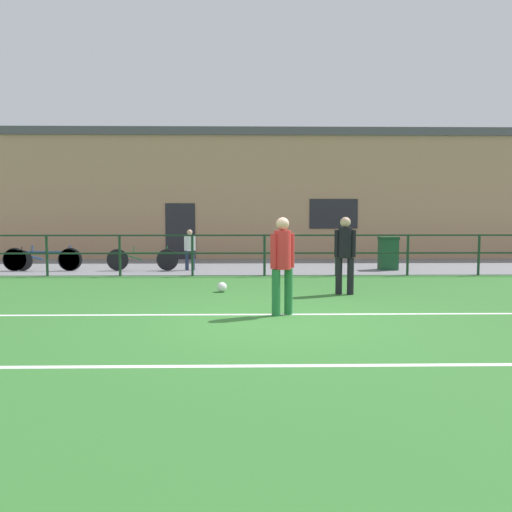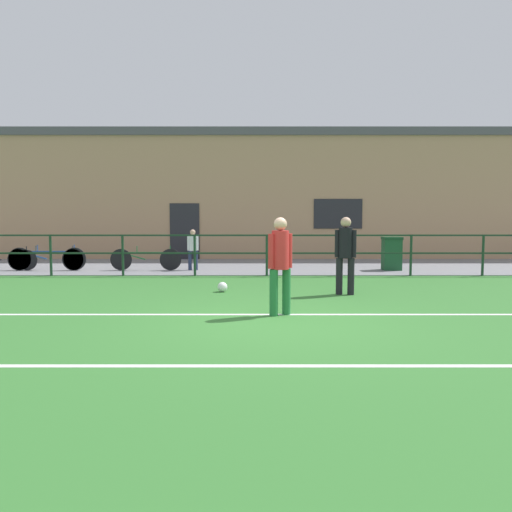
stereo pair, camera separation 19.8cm
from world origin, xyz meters
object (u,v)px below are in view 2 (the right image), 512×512
object	(u,v)px
soccer_ball_match	(222,287)
bicycle_parked_0	(47,258)
bicycle_parked_2	(1,260)
player_goalkeeper	(345,251)
bicycle_parked_1	(145,259)
spectator_child	(192,247)
player_striker	(280,260)
bicycle_parked_3	(45,259)
trash_bin_0	(391,253)

from	to	relation	value
soccer_ball_match	bicycle_parked_0	world-z (taller)	bicycle_parked_0
bicycle_parked_0	bicycle_parked_2	xyz separation A→B (m)	(-1.37, -0.00, -0.03)
player_goalkeeper	bicycle_parked_1	xyz separation A→B (m)	(-5.23, 4.49, -0.58)
soccer_ball_match	spectator_child	distance (m)	4.41
spectator_child	soccer_ball_match	bearing A→B (deg)	97.05
player_goalkeeper	player_striker	distance (m)	2.68
player_goalkeeper	bicycle_parked_2	size ratio (longest dim) A/B	0.78
soccer_ball_match	player_striker	bearing A→B (deg)	-65.96
player_goalkeeper	spectator_child	world-z (taller)	player_goalkeeper
player_goalkeeper	bicycle_parked_0	world-z (taller)	player_goalkeeper
bicycle_parked_1	bicycle_parked_3	world-z (taller)	bicycle_parked_3
soccer_ball_match	trash_bin_0	world-z (taller)	trash_bin_0
bicycle_parked_0	trash_bin_0	xyz separation A→B (m)	(10.40, 0.10, 0.15)
player_goalkeeper	spectator_child	distance (m)	5.97
spectator_child	bicycle_parked_0	world-z (taller)	spectator_child
player_goalkeeper	soccer_ball_match	bearing A→B (deg)	-175.78
spectator_child	trash_bin_0	bearing A→B (deg)	171.65
player_striker	spectator_child	size ratio (longest dim) A/B	1.36
soccer_ball_match	player_goalkeeper	bearing A→B (deg)	-7.98
player_striker	trash_bin_0	bearing A→B (deg)	-145.98
bicycle_parked_0	spectator_child	bearing A→B (deg)	1.21
bicycle_parked_2	bicycle_parked_3	world-z (taller)	bicycle_parked_3
player_goalkeeper	player_striker	xyz separation A→B (m)	(-1.49, -2.22, 0.01)
soccer_ball_match	bicycle_parked_2	bearing A→B (deg)	149.21
spectator_child	bicycle_parked_0	size ratio (longest dim) A/B	0.53
player_striker	bicycle_parked_2	bearing A→B (deg)	-67.23
bicycle_parked_0	bicycle_parked_2	size ratio (longest dim) A/B	1.10
bicycle_parked_2	player_striker	bearing A→B (deg)	-39.75
soccer_ball_match	bicycle_parked_2	size ratio (longest dim) A/B	0.10
player_goalkeeper	bicycle_parked_1	world-z (taller)	player_goalkeeper
player_striker	bicycle_parked_1	size ratio (longest dim) A/B	0.78
player_striker	soccer_ball_match	xyz separation A→B (m)	(-1.16, 2.59, -0.84)
spectator_child	bicycle_parked_2	bearing A→B (deg)	-7.49
bicycle_parked_0	trash_bin_0	size ratio (longest dim) A/B	2.32
player_goalkeeper	bicycle_parked_3	xyz separation A→B (m)	(-8.25, 4.49, -0.58)
player_striker	trash_bin_0	size ratio (longest dim) A/B	1.66
bicycle_parked_2	trash_bin_0	xyz separation A→B (m)	(11.77, 0.10, 0.18)
player_goalkeeper	soccer_ball_match	world-z (taller)	player_goalkeeper
spectator_child	player_striker	bearing A→B (deg)	100.43
player_striker	trash_bin_0	world-z (taller)	player_striker
bicycle_parked_0	soccer_ball_match	bearing A→B (deg)	-36.61
spectator_child	trash_bin_0	size ratio (longest dim) A/B	1.22
player_striker	spectator_child	distance (m)	7.20
bicycle_parked_0	bicycle_parked_1	distance (m)	2.97
bicycle_parked_3	player_goalkeeper	bearing A→B (deg)	-28.58
player_striker	bicycle_parked_2	xyz separation A→B (m)	(-8.07, 6.71, -0.60)
bicycle_parked_0	bicycle_parked_3	size ratio (longest dim) A/B	1.02
player_goalkeeper	bicycle_parked_2	bearing A→B (deg)	167.04
soccer_ball_match	bicycle_parked_1	distance (m)	4.87
spectator_child	bicycle_parked_1	bearing A→B (deg)	-4.68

